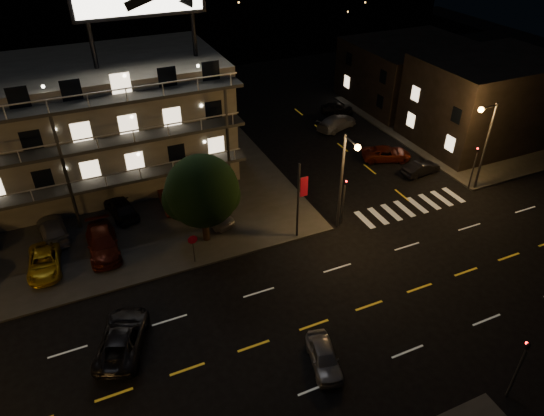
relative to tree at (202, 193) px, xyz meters
name	(u,v)px	position (x,y,z in m)	size (l,w,h in m)	color
ground	(284,335)	(1.48, -10.80, -4.26)	(140.00, 140.00, 0.00)	black
curb_nw	(25,215)	(-12.52, 9.20, -4.19)	(44.00, 24.00, 0.15)	#31322F
curb_ne	(450,124)	(31.48, 9.20, -4.19)	(16.00, 24.00, 0.15)	#31322F
motel	(58,128)	(-8.46, 13.09, 1.08)	(28.00, 13.80, 18.10)	gray
side_bldg_front	(486,100)	(31.47, 5.20, -0.02)	(14.06, 10.00, 8.50)	black
side_bldg_back	(411,72)	(31.47, 17.20, -0.77)	(14.06, 12.00, 7.00)	black
streetlight_nc	(345,174)	(9.98, -2.86, 0.69)	(0.44, 1.92, 8.00)	#2D2D30
streetlight_ne	(485,139)	(23.62, -2.50, 0.69)	(1.92, 0.44, 8.00)	#2D2D30
signal_nw	(344,197)	(10.48, -2.30, -1.70)	(0.20, 0.27, 4.60)	#2D2D30
signal_sw	(520,364)	(10.48, -19.29, -1.70)	(0.20, 0.27, 4.60)	#2D2D30
signal_ne	(475,163)	(23.48, -2.30, -1.70)	(0.27, 0.20, 4.60)	#2D2D30
banner_north	(299,199)	(6.57, -2.40, -0.84)	(0.83, 0.16, 6.40)	#2D2D30
stop_sign	(193,244)	(-1.52, -2.23, -2.55)	(0.91, 0.11, 2.61)	#2D2D30
tree	(202,193)	(0.00, 0.00, 0.00)	(5.50, 5.30, 6.93)	black
lot_car_2	(44,262)	(-11.22, 1.23, -3.49)	(2.07, 4.49, 1.25)	gold
lot_car_3	(103,243)	(-7.23, 1.67, -3.36)	(2.10, 5.18, 1.50)	#5D1A0D
lot_car_4	(211,213)	(1.10, 2.11, -3.39)	(1.70, 4.23, 1.44)	gray
lot_car_7	(53,230)	(-10.43, 4.96, -3.45)	(1.87, 4.61, 1.34)	gray
lot_car_8	(120,206)	(-5.26, 5.93, -3.35)	(1.81, 4.51, 1.54)	black
lot_car_9	(170,200)	(-1.35, 5.43, -3.47)	(1.36, 3.90, 1.28)	#5D1A0D
side_car_0	(421,168)	(21.24, 1.56, -3.65)	(1.30, 3.74, 1.23)	black
side_car_1	(387,154)	(19.99, 5.22, -3.61)	(2.18, 4.72, 1.31)	#5D1A0D
side_car_2	(337,122)	(19.21, 13.42, -3.52)	(2.09, 5.13, 1.49)	gray
side_car_3	(337,108)	(21.45, 17.21, -3.63)	(1.49, 3.71, 1.27)	black
road_car_east	(324,357)	(2.60, -13.56, -3.65)	(1.46, 3.62, 1.23)	gray
road_car_west	(122,338)	(-7.45, -7.73, -3.53)	(2.43, 5.27, 1.46)	black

